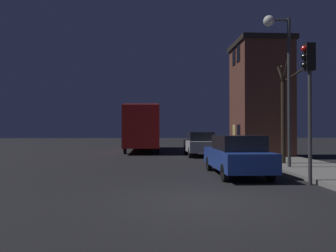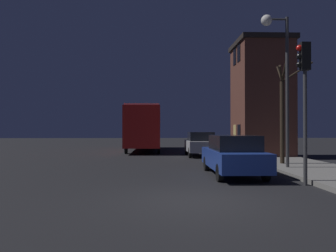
{
  "view_description": "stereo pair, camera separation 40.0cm",
  "coord_description": "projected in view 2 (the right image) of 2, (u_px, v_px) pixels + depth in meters",
  "views": [
    {
      "loc": [
        -1.43,
        -8.24,
        1.8
      ],
      "look_at": [
        -0.36,
        12.08,
        2.01
      ],
      "focal_mm": 35.0,
      "sensor_mm": 36.0,
      "label": 1
    },
    {
      "loc": [
        -1.03,
        -8.26,
        1.8
      ],
      "look_at": [
        -0.36,
        12.08,
        2.01
      ],
      "focal_mm": 35.0,
      "sensor_mm": 36.0,
      "label": 2
    }
  ],
  "objects": [
    {
      "name": "ground_plane",
      "position": [
        198.0,
        201.0,
        8.27
      ],
      "size": [
        120.0,
        120.0,
        0.0
      ],
      "primitive_type": "plane",
      "color": "black"
    },
    {
      "name": "brick_building",
      "position": [
        261.0,
        98.0,
        21.3
      ],
      "size": [
        3.41,
        4.04,
        7.39
      ],
      "color": "brown",
      "rests_on": "sidewalk"
    },
    {
      "name": "streetlamp",
      "position": [
        278.0,
        58.0,
        14.23
      ],
      "size": [
        1.21,
        0.48,
        6.63
      ],
      "color": "#38383A",
      "rests_on": "sidewalk"
    },
    {
      "name": "traffic_light",
      "position": [
        304.0,
        83.0,
        10.54
      ],
      "size": [
        0.43,
        0.24,
        4.61
      ],
      "color": "#38383A",
      "rests_on": "ground"
    },
    {
      "name": "bare_tree",
      "position": [
        283.0,
        112.0,
        15.77
      ],
      "size": [
        1.8,
        1.54,
        5.12
      ],
      "color": "#2D2319",
      "rests_on": "sidewalk"
    },
    {
      "name": "bus",
      "position": [
        144.0,
        125.0,
        27.66
      ],
      "size": [
        2.61,
        10.48,
        3.62
      ],
      "color": "red",
      "rests_on": "ground"
    },
    {
      "name": "car_near_lane",
      "position": [
        233.0,
        155.0,
        12.75
      ],
      "size": [
        1.78,
        4.67,
        1.58
      ],
      "color": "navy",
      "rests_on": "ground"
    },
    {
      "name": "car_mid_lane",
      "position": [
        200.0,
        144.0,
        21.85
      ],
      "size": [
        1.78,
        3.88,
        1.63
      ],
      "color": "#B7BABF",
      "rests_on": "ground"
    }
  ]
}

